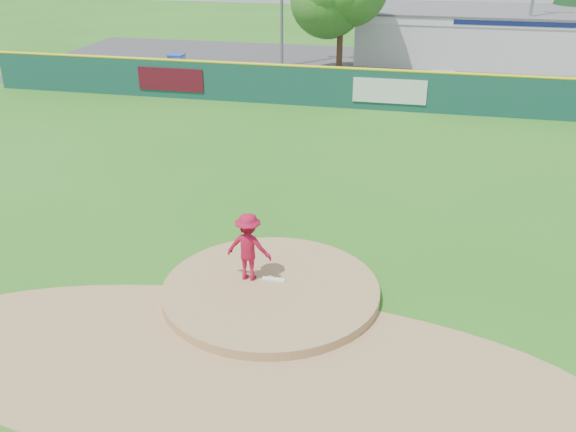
% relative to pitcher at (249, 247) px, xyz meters
% --- Properties ---
extents(ground, '(120.00, 120.00, 0.00)m').
position_rel_pitcher_xyz_m(ground, '(0.64, -0.29, -1.15)').
color(ground, '#286B19').
rests_on(ground, ground).
extents(pitchers_mound, '(5.50, 5.50, 0.50)m').
position_rel_pitcher_xyz_m(pitchers_mound, '(0.64, -0.29, -1.15)').
color(pitchers_mound, '#9E774C').
rests_on(pitchers_mound, ground).
extents(pitching_rubber, '(0.60, 0.15, 0.04)m').
position_rel_pitcher_xyz_m(pitching_rubber, '(0.64, 0.01, -0.88)').
color(pitching_rubber, white).
rests_on(pitching_rubber, pitchers_mound).
extents(infield_dirt_arc, '(15.40, 15.40, 0.01)m').
position_rel_pitcher_xyz_m(infield_dirt_arc, '(0.64, -3.29, -1.15)').
color(infield_dirt_arc, '#9E774C').
rests_on(infield_dirt_arc, ground).
extents(parking_lot, '(44.00, 16.00, 0.02)m').
position_rel_pitcher_xyz_m(parking_lot, '(0.64, 26.71, -1.14)').
color(parking_lot, '#38383A').
rests_on(parking_lot, ground).
extents(pitcher, '(1.20, 0.74, 1.81)m').
position_rel_pitcher_xyz_m(pitcher, '(0.00, 0.00, 0.00)').
color(pitcher, maroon).
rests_on(pitcher, pitchers_mound).
extents(van, '(5.52, 3.56, 1.42)m').
position_rel_pitcher_xyz_m(van, '(5.18, 20.93, -0.43)').
color(van, white).
rests_on(van, parking_lot).
extents(pool_building_grp, '(15.20, 8.20, 3.31)m').
position_rel_pitcher_xyz_m(pool_building_grp, '(6.64, 31.71, 0.51)').
color(pool_building_grp, silver).
rests_on(pool_building_grp, ground).
extents(fence_banners, '(15.05, 0.04, 1.20)m').
position_rel_pitcher_xyz_m(fence_banners, '(-3.54, 17.63, -0.15)').
color(fence_banners, '#510B18').
rests_on(fence_banners, ground).
extents(playground_slide, '(0.87, 2.44, 1.35)m').
position_rel_pitcher_xyz_m(playground_slide, '(-10.85, 22.45, -0.47)').
color(playground_slide, blue).
rests_on(playground_slide, ground).
extents(outfield_fence, '(40.00, 0.14, 2.07)m').
position_rel_pitcher_xyz_m(outfield_fence, '(0.64, 17.71, -0.06)').
color(outfield_fence, '#14413A').
rests_on(outfield_fence, ground).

